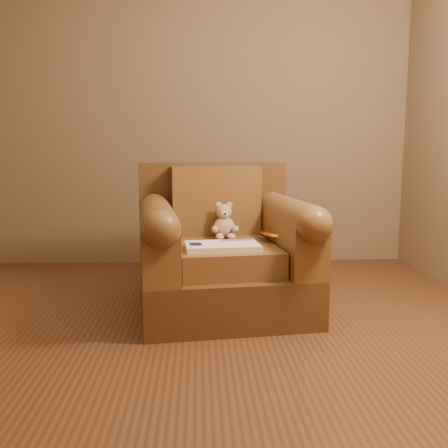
{
  "coord_description": "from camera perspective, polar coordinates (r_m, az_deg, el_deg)",
  "views": [
    {
      "loc": [
        0.11,
        -2.56,
        1.04
      ],
      "look_at": [
        0.27,
        0.52,
        0.58
      ],
      "focal_mm": 40.0,
      "sensor_mm": 36.0,
      "label": 1
    }
  ],
  "objects": [
    {
      "name": "guidebook",
      "position": [
        2.97,
        -0.2,
        -2.55
      ],
      "size": [
        0.46,
        0.31,
        0.04
      ],
      "rotation": [
        0.0,
        0.0,
        0.1
      ],
      "color": "beige",
      "rests_on": "armchair"
    },
    {
      "name": "side_table",
      "position": [
        3.32,
        7.3,
        -4.79
      ],
      "size": [
        0.37,
        0.37,
        0.52
      ],
      "color": "orange",
      "rests_on": "floor"
    },
    {
      "name": "teddy_bear",
      "position": [
        3.3,
        0.03,
        -0.07
      ],
      "size": [
        0.18,
        0.2,
        0.25
      ],
      "rotation": [
        0.0,
        0.0,
        0.06
      ],
      "color": "tan",
      "rests_on": "armchair"
    },
    {
      "name": "room",
      "position": [
        2.64,
        -5.65,
        23.3
      ],
      "size": [
        4.02,
        4.02,
        2.71
      ],
      "color": "#766148",
      "rests_on": "ground"
    },
    {
      "name": "floor",
      "position": [
        2.76,
        -5.11,
        -13.59
      ],
      "size": [
        4.0,
        4.0,
        0.0
      ],
      "primitive_type": "plane",
      "color": "brown",
      "rests_on": "ground"
    },
    {
      "name": "armchair",
      "position": [
        3.25,
        -0.19,
        -3.43
      ],
      "size": [
        1.16,
        1.12,
        0.94
      ],
      "rotation": [
        0.0,
        0.0,
        0.12
      ],
      "color": "#4F361A",
      "rests_on": "floor"
    }
  ]
}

